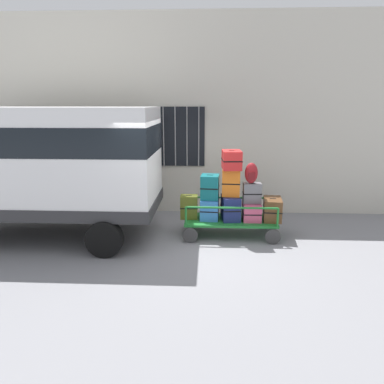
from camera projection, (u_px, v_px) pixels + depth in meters
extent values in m
plane|color=gray|center=(188.00, 244.00, 7.41)|extent=(40.00, 40.00, 0.00)
cube|color=beige|center=(193.00, 117.00, 9.22)|extent=(12.00, 0.30, 5.00)
cube|color=black|center=(181.00, 137.00, 9.19)|extent=(1.20, 0.04, 1.50)
cylinder|color=gray|center=(164.00, 137.00, 9.18)|extent=(0.03, 0.03, 1.50)
cylinder|color=gray|center=(175.00, 137.00, 9.16)|extent=(0.03, 0.03, 1.50)
cylinder|color=gray|center=(187.00, 137.00, 9.15)|extent=(0.03, 0.03, 1.50)
cylinder|color=gray|center=(199.00, 137.00, 9.13)|extent=(0.03, 0.03, 1.50)
cube|color=white|center=(44.00, 159.00, 7.45)|extent=(4.66, 1.98, 2.11)
cube|color=black|center=(41.00, 138.00, 7.35)|extent=(4.68, 2.00, 0.55)
cube|color=#2D2D30|center=(48.00, 202.00, 7.67)|extent=(4.70, 2.02, 0.24)
cylinder|color=black|center=(105.00, 239.00, 6.74)|extent=(0.70, 0.22, 0.70)
cube|color=#1E722D|center=(230.00, 220.00, 7.85)|extent=(1.97, 0.91, 0.05)
cylinder|color=#383838|center=(273.00, 237.00, 7.39)|extent=(0.32, 0.06, 0.32)
cylinder|color=#383838|center=(266.00, 222.00, 8.31)|extent=(0.32, 0.06, 0.32)
cylinder|color=#383838|center=(190.00, 235.00, 7.47)|extent=(0.32, 0.06, 0.32)
cylinder|color=#383838|center=(192.00, 221.00, 8.39)|extent=(0.32, 0.06, 0.32)
cylinder|color=#1E722D|center=(278.00, 217.00, 7.35)|extent=(0.04, 0.04, 0.38)
cylinder|color=#1E722D|center=(271.00, 206.00, 8.15)|extent=(0.04, 0.04, 0.38)
cylinder|color=#1E722D|center=(186.00, 216.00, 7.44)|extent=(0.04, 0.04, 0.38)
cylinder|color=#1E722D|center=(188.00, 205.00, 8.24)|extent=(0.04, 0.04, 0.38)
cylinder|color=#1E722D|center=(232.00, 208.00, 7.35)|extent=(1.89, 0.04, 0.04)
cylinder|color=#1E722D|center=(230.00, 198.00, 8.15)|extent=(1.89, 0.04, 0.04)
cube|color=#4C5119|center=(189.00, 207.00, 7.86)|extent=(0.38, 0.30, 0.51)
cube|color=black|center=(189.00, 207.00, 7.86)|extent=(0.39, 0.31, 0.02)
cube|color=black|center=(189.00, 196.00, 7.80)|extent=(0.13, 0.03, 0.02)
cube|color=#3372C6|center=(210.00, 209.00, 7.83)|extent=(0.42, 0.53, 0.44)
cube|color=black|center=(210.00, 209.00, 7.83)|extent=(0.43, 0.54, 0.02)
cube|color=black|center=(210.00, 199.00, 7.78)|extent=(0.14, 0.04, 0.02)
cube|color=#0F5960|center=(210.00, 187.00, 7.72)|extent=(0.41, 0.44, 0.52)
cube|color=black|center=(210.00, 187.00, 7.72)|extent=(0.42, 0.45, 0.02)
cube|color=black|center=(210.00, 175.00, 7.66)|extent=(0.13, 0.04, 0.02)
cube|color=navy|center=(231.00, 208.00, 7.77)|extent=(0.42, 0.59, 0.51)
cube|color=black|center=(231.00, 208.00, 7.77)|extent=(0.43, 0.60, 0.02)
cube|color=black|center=(231.00, 197.00, 7.71)|extent=(0.13, 0.04, 0.02)
cube|color=orange|center=(231.00, 183.00, 7.66)|extent=(0.40, 0.32, 0.57)
cube|color=black|center=(231.00, 183.00, 7.66)|extent=(0.41, 0.33, 0.02)
cube|color=black|center=(231.00, 170.00, 7.60)|extent=(0.13, 0.04, 0.02)
cube|color=#B21E1E|center=(232.00, 160.00, 7.57)|extent=(0.41, 0.53, 0.39)
cube|color=black|center=(232.00, 160.00, 7.57)|extent=(0.43, 0.54, 0.02)
cube|color=black|center=(232.00, 151.00, 7.52)|extent=(0.14, 0.04, 0.02)
cube|color=#CC4C72|center=(252.00, 212.00, 7.74)|extent=(0.38, 0.47, 0.37)
cube|color=black|center=(252.00, 212.00, 7.74)|extent=(0.39, 0.48, 0.02)
cube|color=black|center=(252.00, 204.00, 7.69)|extent=(0.13, 0.03, 0.02)
cube|color=slate|center=(252.00, 193.00, 7.69)|extent=(0.39, 0.26, 0.43)
cube|color=black|center=(252.00, 193.00, 7.69)|extent=(0.40, 0.27, 0.02)
cube|color=black|center=(252.00, 183.00, 7.64)|extent=(0.13, 0.03, 0.02)
cube|color=brown|center=(272.00, 209.00, 7.76)|extent=(0.43, 0.65, 0.47)
cube|color=black|center=(272.00, 209.00, 7.76)|extent=(0.44, 0.66, 0.02)
cube|color=black|center=(273.00, 199.00, 7.71)|extent=(0.13, 0.04, 0.02)
ellipsoid|color=maroon|center=(251.00, 173.00, 7.54)|extent=(0.27, 0.19, 0.44)
cube|color=maroon|center=(252.00, 176.00, 7.46)|extent=(0.14, 0.06, 0.15)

